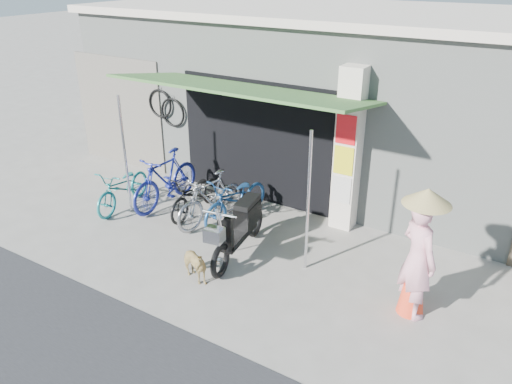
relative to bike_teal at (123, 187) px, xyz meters
The scene contains 13 objects.
ground 3.35m from the bike_teal, 14.15° to the right, with size 80.00×80.00×0.00m, color gray.
bicycle_shop 5.54m from the bike_teal, 53.04° to the left, with size 12.30×5.30×3.66m.
shop_pillar 4.52m from the bike_teal, 21.85° to the left, with size 0.42×0.44×3.00m.
awning 3.22m from the bike_teal, 19.32° to the left, with size 4.60×1.88×2.72m.
neighbour_left 2.66m from the bike_teal, 134.97° to the left, with size 2.60×0.06×2.60m, color #6B665B.
bike_teal is the anchor object (origin of this frame).
bike_blue 0.86m from the bike_teal, 39.46° to the left, with size 0.53×1.88×1.13m, color navy.
bike_black 1.52m from the bike_teal, 21.39° to the left, with size 0.55×1.58×0.83m, color black.
bike_silver 1.93m from the bike_teal, 11.55° to the left, with size 0.47×1.67×1.00m, color #A5A5A9.
bike_navy 2.38m from the bike_teal, 17.27° to the left, with size 0.61×1.74×0.92m, color navy.
street_dog 3.08m from the bike_teal, 25.02° to the right, with size 0.31×0.68×0.57m, color #986850.
moped 2.98m from the bike_teal, ahead, with size 0.63×1.97×1.12m.
nun 5.94m from the bike_teal, ahead, with size 0.77×0.73×1.94m.
Camera 1 is at (3.85, -5.53, 4.58)m, focal length 35.00 mm.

